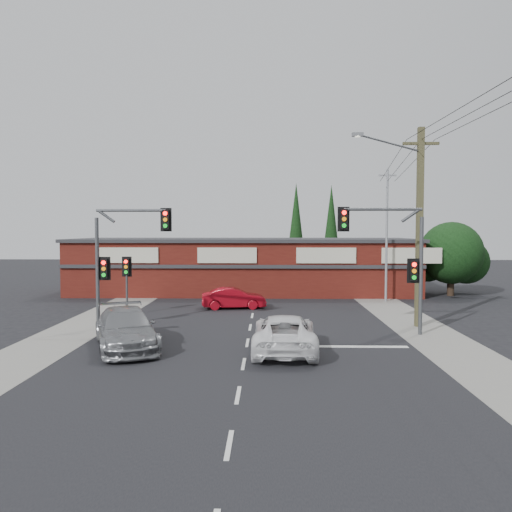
{
  "coord_description": "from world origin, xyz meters",
  "views": [
    {
      "loc": [
        0.87,
        -22.24,
        4.9
      ],
      "look_at": [
        0.28,
        3.0,
        3.58
      ],
      "focal_mm": 35.0,
      "sensor_mm": 36.0,
      "label": 1
    }
  ],
  "objects_px": {
    "white_suv": "(285,333)",
    "silver_suv": "(126,329)",
    "red_sedan": "(234,298)",
    "shop_building": "(244,265)",
    "utility_pole": "(417,220)"
  },
  "relations": [
    {
      "from": "red_sedan",
      "to": "utility_pole",
      "type": "distance_m",
      "value": 12.08
    },
    {
      "from": "white_suv",
      "to": "silver_suv",
      "type": "height_order",
      "value": "silver_suv"
    },
    {
      "from": "shop_building",
      "to": "utility_pole",
      "type": "distance_m",
      "value": 17.15
    },
    {
      "from": "white_suv",
      "to": "utility_pole",
      "type": "xyz_separation_m",
      "value": [
        6.8,
        5.29,
        4.65
      ]
    },
    {
      "from": "white_suv",
      "to": "shop_building",
      "type": "distance_m",
      "value": 19.51
    },
    {
      "from": "red_sedan",
      "to": "utility_pole",
      "type": "xyz_separation_m",
      "value": [
        9.6,
        -5.58,
        4.74
      ]
    },
    {
      "from": "red_sedan",
      "to": "utility_pole",
      "type": "relative_size",
      "value": 0.4
    },
    {
      "from": "red_sedan",
      "to": "silver_suv",
      "type": "bearing_deg",
      "value": 152.36
    },
    {
      "from": "white_suv",
      "to": "utility_pole",
      "type": "height_order",
      "value": "utility_pole"
    },
    {
      "from": "white_suv",
      "to": "red_sedan",
      "type": "xyz_separation_m",
      "value": [
        -2.8,
        10.88,
        -0.09
      ]
    },
    {
      "from": "white_suv",
      "to": "silver_suv",
      "type": "relative_size",
      "value": 0.96
    },
    {
      "from": "white_suv",
      "to": "utility_pole",
      "type": "distance_m",
      "value": 9.8
    },
    {
      "from": "silver_suv",
      "to": "shop_building",
      "type": "relative_size",
      "value": 0.21
    },
    {
      "from": "red_sedan",
      "to": "shop_building",
      "type": "xyz_separation_m",
      "value": [
        0.24,
        8.42,
        1.48
      ]
    },
    {
      "from": "utility_pole",
      "to": "shop_building",
      "type": "bearing_deg",
      "value": 123.76
    }
  ]
}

